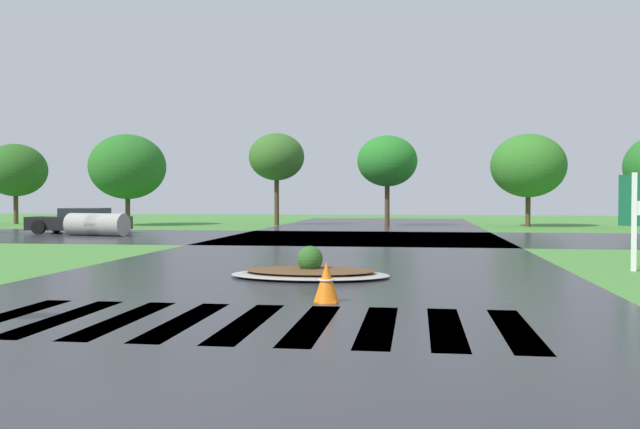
{
  "coord_description": "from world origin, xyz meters",
  "views": [
    {
      "loc": [
        2.31,
        -4.53,
        1.75
      ],
      "look_at": [
        0.46,
        8.75,
        1.39
      ],
      "focal_mm": 39.06,
      "sensor_mm": 36.0,
      "label": 1
    }
  ],
  "objects_px": {
    "car_silver_hatch": "(80,221)",
    "traffic_cone": "(326,282)",
    "median_island": "(310,272)",
    "drainage_pipe_stack": "(97,224)"
  },
  "relations": [
    {
      "from": "median_island",
      "to": "car_silver_hatch",
      "type": "distance_m",
      "value": 20.9
    },
    {
      "from": "traffic_cone",
      "to": "drainage_pipe_stack",
      "type": "bearing_deg",
      "value": 125.32
    },
    {
      "from": "median_island",
      "to": "traffic_cone",
      "type": "bearing_deg",
      "value": -76.78
    },
    {
      "from": "car_silver_hatch",
      "to": "drainage_pipe_stack",
      "type": "relative_size",
      "value": 1.54
    },
    {
      "from": "median_island",
      "to": "traffic_cone",
      "type": "height_order",
      "value": "median_island"
    },
    {
      "from": "car_silver_hatch",
      "to": "traffic_cone",
      "type": "height_order",
      "value": "car_silver_hatch"
    },
    {
      "from": "median_island",
      "to": "traffic_cone",
      "type": "distance_m",
      "value": 3.5
    },
    {
      "from": "traffic_cone",
      "to": "car_silver_hatch",
      "type": "bearing_deg",
      "value": 126.11
    },
    {
      "from": "car_silver_hatch",
      "to": "traffic_cone",
      "type": "distance_m",
      "value": 24.07
    },
    {
      "from": "median_island",
      "to": "drainage_pipe_stack",
      "type": "xyz_separation_m",
      "value": [
        -11.69,
        14.22,
        0.37
      ]
    }
  ]
}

